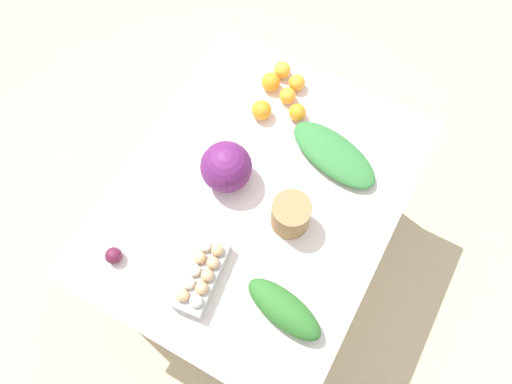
% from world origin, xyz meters
% --- Properties ---
extents(ground_plane, '(8.00, 8.00, 0.00)m').
position_xyz_m(ground_plane, '(0.00, 0.00, 0.00)').
color(ground_plane, '#C6B289').
extents(dining_table, '(1.21, 0.98, 0.75)m').
position_xyz_m(dining_table, '(0.00, 0.00, 0.65)').
color(dining_table, silver).
rests_on(dining_table, ground_plane).
extents(cabbage_purple, '(0.18, 0.18, 0.18)m').
position_xyz_m(cabbage_purple, '(-0.01, -0.12, 0.84)').
color(cabbage_purple, '#601E5B').
rests_on(cabbage_purple, dining_table).
extents(egg_carton, '(0.27, 0.13, 0.09)m').
position_xyz_m(egg_carton, '(0.35, -0.01, 0.79)').
color(egg_carton, '#B7B7B2').
rests_on(egg_carton, dining_table).
extents(paper_bag, '(0.13, 0.13, 0.14)m').
position_xyz_m(paper_bag, '(0.03, 0.15, 0.81)').
color(paper_bag, '#997047').
rests_on(paper_bag, dining_table).
extents(greens_bunch_beet_tops, '(0.25, 0.39, 0.06)m').
position_xyz_m(greens_bunch_beet_tops, '(-0.26, 0.18, 0.78)').
color(greens_bunch_beet_tops, '#337538').
rests_on(greens_bunch_beet_tops, dining_table).
extents(greens_bunch_scallion, '(0.16, 0.30, 0.10)m').
position_xyz_m(greens_bunch_scallion, '(0.32, 0.28, 0.79)').
color(greens_bunch_scallion, '#2D6B28').
rests_on(greens_bunch_scallion, dining_table).
extents(beet_root, '(0.06, 0.06, 0.06)m').
position_xyz_m(beet_root, '(0.44, -0.30, 0.77)').
color(beet_root, '#5B1933').
rests_on(beet_root, dining_table).
extents(orange_0, '(0.07, 0.07, 0.07)m').
position_xyz_m(orange_0, '(-0.48, -0.08, 0.78)').
color(orange_0, orange).
rests_on(orange_0, dining_table).
extents(orange_1, '(0.07, 0.07, 0.07)m').
position_xyz_m(orange_1, '(-0.50, -0.16, 0.78)').
color(orange_1, '#F9A833').
rests_on(orange_1, dining_table).
extents(orange_2, '(0.08, 0.08, 0.08)m').
position_xyz_m(orange_2, '(-0.30, -0.14, 0.78)').
color(orange_2, orange).
rests_on(orange_2, dining_table).
extents(orange_3, '(0.06, 0.06, 0.06)m').
position_xyz_m(orange_3, '(-0.41, -0.09, 0.78)').
color(orange_3, orange).
rests_on(orange_3, dining_table).
extents(orange_4, '(0.07, 0.07, 0.07)m').
position_xyz_m(orange_4, '(-0.36, -0.02, 0.78)').
color(orange_4, orange).
rests_on(orange_4, dining_table).
extents(orange_5, '(0.07, 0.07, 0.07)m').
position_xyz_m(orange_5, '(-0.43, -0.17, 0.78)').
color(orange_5, orange).
rests_on(orange_5, dining_table).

